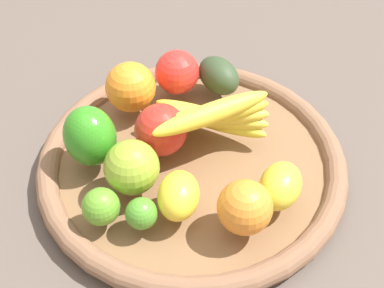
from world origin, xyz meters
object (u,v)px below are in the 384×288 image
object	(u,v)px
orange_1	(131,87)
orange_0	(245,207)
bell_pepper	(90,136)
lemon_1	(280,186)
banana_bunch	(209,116)
apple_1	(179,72)
avocado	(219,75)
lime_0	(101,207)
lime_1	(141,214)
lemon_0	(179,195)
apple_2	(161,130)
apple_0	(132,167)

from	to	relation	value
orange_1	orange_0	bearing A→B (deg)	25.64
bell_pepper	lemon_1	world-z (taller)	bell_pepper
banana_bunch	apple_1	distance (m)	0.12
apple_1	orange_1	bearing A→B (deg)	-69.53
orange_1	avocado	xyz separation A→B (m)	(-0.02, 0.14, -0.01)
avocado	lime_0	bearing A→B (deg)	-40.21
apple_1	lime_1	bearing A→B (deg)	-18.24
lemon_0	avocado	world-z (taller)	same
lime_1	orange_0	size ratio (longest dim) A/B	0.59
apple_2	apple_0	world-z (taller)	same
lime_1	orange_0	distance (m)	0.13
orange_0	avocado	distance (m)	0.27
apple_1	avocado	world-z (taller)	apple_1
lime_1	orange_0	bearing A→B (deg)	80.21
lime_1	bell_pepper	size ratio (longest dim) A/B	0.46
lemon_0	lemon_1	bearing A→B (deg)	87.63
apple_2	lemon_0	distance (m)	0.11
lemon_0	apple_0	world-z (taller)	apple_0
lime_1	lemon_0	bearing A→B (deg)	108.20
bell_pepper	apple_0	xyz separation A→B (m)	(0.06, 0.05, -0.01)
apple_0	bell_pepper	bearing A→B (deg)	-139.06
bell_pepper	lemon_1	size ratio (longest dim) A/B	1.21
lime_0	lime_1	distance (m)	0.05
apple_2	lemon_0	world-z (taller)	apple_2
lime_1	avocado	world-z (taller)	avocado
banana_bunch	apple_0	size ratio (longest dim) A/B	2.47
apple_1	orange_0	size ratio (longest dim) A/B	1.00
lime_0	apple_1	world-z (taller)	apple_1
orange_1	bell_pepper	distance (m)	0.12
apple_2	banana_bunch	xyz separation A→B (m)	(-0.01, 0.07, 0.00)
lime_1	orange_1	size ratio (longest dim) A/B	0.54
apple_2	avocado	world-z (taller)	apple_2
banana_bunch	lime_1	bearing A→B (deg)	-38.13
apple_2	banana_bunch	distance (m)	0.07
lime_1	apple_1	size ratio (longest dim) A/B	0.59
lemon_0	lemon_1	distance (m)	0.13
apple_0	orange_1	bearing A→B (deg)	175.79
orange_0	apple_1	bearing A→B (deg)	-171.51
apple_2	bell_pepper	world-z (taller)	bell_pepper
lime_0	lemon_1	bearing A→B (deg)	88.67
lime_1	lime_0	bearing A→B (deg)	-108.15
apple_2	avocado	size ratio (longest dim) A/B	0.94
orange_1	orange_0	distance (m)	0.28
banana_bunch	avocado	bearing A→B (deg)	161.38
lime_0	orange_0	distance (m)	0.18
lime_1	lemon_1	xyz separation A→B (m)	(-0.01, 0.18, 0.01)
apple_2	orange_1	world-z (taller)	orange_1
lemon_1	orange_0	bearing A→B (deg)	-59.27
apple_1	apple_0	bearing A→B (deg)	-25.12
lime_1	orange_1	world-z (taller)	orange_1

